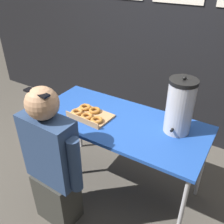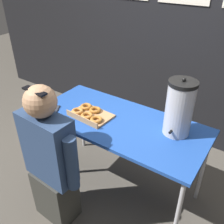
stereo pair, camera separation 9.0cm
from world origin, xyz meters
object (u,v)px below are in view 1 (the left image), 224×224
at_px(coffee_urn, 180,106).
at_px(cell_phone, 53,111).
at_px(person_seated, 52,164).
at_px(donut_box, 89,114).

distance_m(coffee_urn, cell_phone, 1.09).
bearing_deg(coffee_urn, cell_phone, -163.62).
relative_size(coffee_urn, cell_phone, 2.82).
xyz_separation_m(coffee_urn, person_seated, (-0.72, -0.66, -0.39)).
bearing_deg(person_seated, donut_box, -89.36).
xyz_separation_m(coffee_urn, cell_phone, (-1.02, -0.30, -0.21)).
bearing_deg(coffee_urn, person_seated, -137.19).
relative_size(donut_box, person_seated, 0.29).
bearing_deg(person_seated, coffee_urn, -134.79).
relative_size(coffee_urn, person_seated, 0.37).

